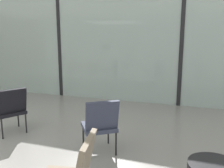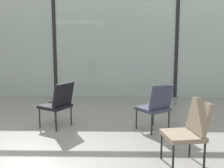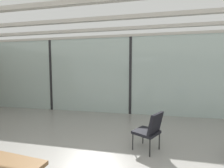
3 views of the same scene
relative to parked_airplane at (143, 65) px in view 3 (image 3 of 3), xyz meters
The scene contains 5 objects.
glass_curtain_wall 6.26m from the parked_airplane, 93.34° to the right, with size 14.00×0.08×3.05m, color #A3B7B2.
window_mullion_0 7.35m from the parked_airplane, 121.83° to the right, with size 0.10×0.12×3.05m, color black.
window_mullion_1 6.26m from the parked_airplane, 93.34° to the right, with size 0.10×0.12×3.05m, color black.
parked_airplane is the anchor object (origin of this frame).
lounge_chair_1 9.32m from the parked_airplane, 87.85° to the right, with size 0.70×0.68×0.87m.
Camera 3 is at (0.60, -1.21, 1.75)m, focal length 25.77 mm.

